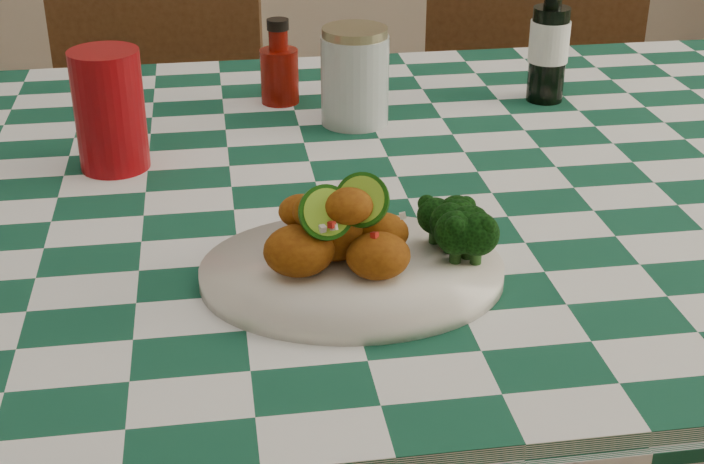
{
  "coord_description": "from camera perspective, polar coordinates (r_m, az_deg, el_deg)",
  "views": [
    {
      "loc": [
        -0.12,
        -1.09,
        1.28
      ],
      "look_at": [
        0.01,
        -0.25,
        0.84
      ],
      "focal_mm": 50.0,
      "sensor_mm": 36.0,
      "label": 1
    }
  ],
  "objects": [
    {
      "name": "wooden_chair_left",
      "position": [
        2.02,
        -11.87,
        3.17
      ],
      "size": [
        0.51,
        0.53,
        0.96
      ],
      "primitive_type": null,
      "rotation": [
        0.0,
        0.0,
        -0.18
      ],
      "color": "#472814",
      "rests_on": "ground"
    },
    {
      "name": "mason_jar",
      "position": [
        1.37,
        0.16,
        9.06
      ],
      "size": [
        0.1,
        0.1,
        0.14
      ],
      "primitive_type": null,
      "rotation": [
        0.0,
        0.0,
        -0.16
      ],
      "color": "#B2BCBA",
      "rests_on": "dining_table"
    },
    {
      "name": "wooden_chair_right",
      "position": [
        2.03,
        9.38,
        4.06
      ],
      "size": [
        0.61,
        0.62,
        1.0
      ],
      "primitive_type": null,
      "rotation": [
        0.0,
        0.0,
        -0.42
      ],
      "color": "#472814",
      "rests_on": "ground"
    },
    {
      "name": "dining_table",
      "position": [
        1.41,
        -1.87,
        -11.81
      ],
      "size": [
        1.66,
        1.06,
        0.79
      ],
      "primitive_type": null,
      "color": "#134934",
      "rests_on": "ground"
    },
    {
      "name": "broccoli_side",
      "position": [
        0.99,
        5.79,
        0.3
      ],
      "size": [
        0.08,
        0.08,
        0.06
      ],
      "primitive_type": null,
      "color": "black",
      "rests_on": "plate"
    },
    {
      "name": "beer_bottle",
      "position": [
        1.48,
        11.46,
        11.38
      ],
      "size": [
        0.06,
        0.06,
        0.21
      ],
      "primitive_type": null,
      "rotation": [
        0.0,
        0.0,
        -0.07
      ],
      "color": "black",
      "rests_on": "dining_table"
    },
    {
      "name": "ketchup_bottle",
      "position": [
        1.46,
        -4.27,
        9.87
      ],
      "size": [
        0.07,
        0.07,
        0.12
      ],
      "primitive_type": null,
      "rotation": [
        0.0,
        0.0,
        0.24
      ],
      "color": "#720D05",
      "rests_on": "dining_table"
    },
    {
      "name": "red_tumbler",
      "position": [
        1.25,
        -13.92,
        6.89
      ],
      "size": [
        0.1,
        0.1,
        0.15
      ],
      "primitive_type": "cylinder",
      "rotation": [
        0.0,
        0.0,
        0.24
      ],
      "color": "maroon",
      "rests_on": "dining_table"
    },
    {
      "name": "fried_chicken_pile",
      "position": [
        0.95,
        -0.28,
        0.26
      ],
      "size": [
        0.13,
        0.1,
        0.08
      ],
      "primitive_type": null,
      "color": "#8D4A0D",
      "rests_on": "plate"
    },
    {
      "name": "plate",
      "position": [
        0.98,
        0.0,
        -2.4
      ],
      "size": [
        0.32,
        0.26,
        0.02
      ],
      "primitive_type": null,
      "rotation": [
        0.0,
        0.0,
        -0.09
      ],
      "color": "white",
      "rests_on": "dining_table"
    }
  ]
}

